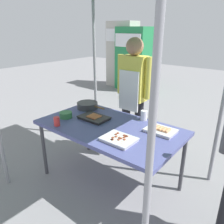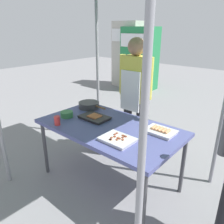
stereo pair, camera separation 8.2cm
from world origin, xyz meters
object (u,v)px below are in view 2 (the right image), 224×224
(cooking_wok, at_px, (89,105))
(drink_cup_near_edge, at_px, (144,116))
(stall_table, at_px, (109,130))
(tray_grilled_sausages, at_px, (160,131))
(tray_meat_skewers, at_px, (117,139))
(condiment_bowl, at_px, (67,114))
(vendor_woman, at_px, (135,90))
(neighbor_stall_left, at_px, (140,59))
(tray_pork_links, at_px, (94,117))
(drink_cup_by_wok, at_px, (57,121))
(neighbor_stall_right, at_px, (128,55))

(cooking_wok, xyz_separation_m, drink_cup_near_edge, (0.81, 0.12, 0.02))
(stall_table, relative_size, tray_grilled_sausages, 5.15)
(tray_meat_skewers, distance_m, condiment_bowl, 0.87)
(vendor_woman, relative_size, neighbor_stall_left, 0.92)
(tray_pork_links, bearing_deg, neighbor_stall_left, 117.25)
(drink_cup_near_edge, xyz_separation_m, drink_cup_by_wok, (-0.67, -0.75, -0.01))
(tray_grilled_sausages, xyz_separation_m, tray_pork_links, (-0.79, -0.18, -0.00))
(tray_pork_links, xyz_separation_m, neighbor_stall_left, (-2.01, 3.90, 0.14))
(drink_cup_near_edge, xyz_separation_m, vendor_woman, (-0.38, 0.33, 0.18))
(tray_pork_links, relative_size, cooking_wok, 0.81)
(tray_grilled_sausages, bearing_deg, tray_meat_skewers, -117.61)
(tray_meat_skewers, height_order, tray_pork_links, tray_pork_links)
(stall_table, relative_size, cooking_wok, 3.64)
(cooking_wok, xyz_separation_m, vendor_woman, (0.43, 0.45, 0.20))
(tray_grilled_sausages, relative_size, condiment_bowl, 2.04)
(cooking_wok, relative_size, neighbor_stall_left, 0.24)
(tray_grilled_sausages, bearing_deg, drink_cup_near_edge, 151.37)
(stall_table, xyz_separation_m, tray_meat_skewers, (0.30, -0.21, 0.07))
(stall_table, xyz_separation_m, drink_cup_by_wok, (-0.46, -0.36, 0.10))
(neighbor_stall_right, bearing_deg, tray_pork_links, -57.72)
(tray_meat_skewers, bearing_deg, neighbor_stall_right, 126.06)
(tray_meat_skewers, xyz_separation_m, neighbor_stall_right, (-3.07, 4.22, 0.22))
(tray_grilled_sausages, xyz_separation_m, neighbor_stall_right, (-3.30, 3.79, 0.22))
(condiment_bowl, distance_m, drink_cup_near_edge, 0.94)
(drink_cup_near_edge, bearing_deg, tray_meat_skewers, -82.12)
(condiment_bowl, xyz_separation_m, neighbor_stall_left, (-1.71, 4.08, 0.12))
(tray_pork_links, bearing_deg, condiment_bowl, -149.40)
(vendor_woman, bearing_deg, condiment_bowl, 64.73)
(stall_table, relative_size, drink_cup_near_edge, 13.38)
(drink_cup_by_wok, height_order, neighbor_stall_left, neighbor_stall_left)
(vendor_woman, bearing_deg, neighbor_stall_right, -51.62)
(tray_pork_links, distance_m, drink_cup_by_wok, 0.44)
(cooking_wok, bearing_deg, drink_cup_near_edge, 8.48)
(vendor_woman, bearing_deg, neighbor_stall_left, -56.81)
(tray_grilled_sausages, bearing_deg, condiment_bowl, -161.77)
(drink_cup_near_edge, xyz_separation_m, neighbor_stall_left, (-2.49, 3.56, 0.10))
(tray_meat_skewers, distance_m, vendor_woman, 1.06)
(tray_grilled_sausages, bearing_deg, drink_cup_by_wok, -149.46)
(tray_meat_skewers, bearing_deg, condiment_bowl, 175.34)
(condiment_bowl, bearing_deg, stall_table, 14.22)
(condiment_bowl, xyz_separation_m, drink_cup_near_edge, (0.78, 0.53, 0.03))
(stall_table, height_order, vendor_woman, vendor_woman)
(cooking_wok, bearing_deg, tray_meat_skewers, -27.94)
(drink_cup_near_edge, bearing_deg, drink_cup_by_wok, -132.07)
(condiment_bowl, relative_size, neighbor_stall_right, 0.08)
(cooking_wok, xyz_separation_m, drink_cup_by_wok, (0.14, -0.62, 0.01))
(tray_pork_links, relative_size, condiment_bowl, 2.32)
(vendor_woman, height_order, neighbor_stall_left, neighbor_stall_left)
(vendor_woman, bearing_deg, tray_pork_links, 81.43)
(tray_pork_links, height_order, condiment_bowl, condiment_bowl)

